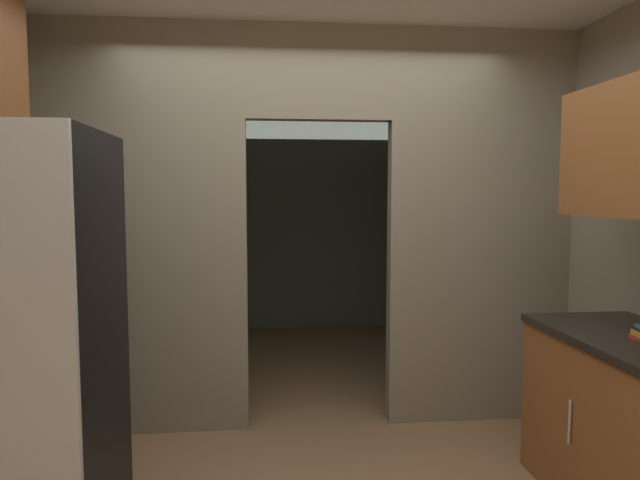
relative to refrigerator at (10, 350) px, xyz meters
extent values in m
cube|color=gray|center=(0.26, 1.30, 0.41)|extent=(1.39, 0.12, 2.66)
cube|color=gray|center=(2.54, 1.30, 0.41)|extent=(1.26, 0.12, 2.66)
cube|color=gray|center=(1.43, 1.30, 1.44)|extent=(0.95, 0.12, 0.61)
cube|color=gray|center=(1.36, 4.14, 0.41)|extent=(3.60, 0.10, 2.66)
cube|color=gray|center=(-0.39, 2.72, 0.41)|extent=(0.10, 2.84, 2.66)
cube|color=gray|center=(3.12, 2.72, 0.41)|extent=(0.10, 2.84, 2.66)
cube|color=black|center=(0.00, 0.02, 0.00)|extent=(0.79, 0.74, 1.83)
cylinder|color=#B7BABC|center=(2.53, 0.08, -0.45)|extent=(0.01, 0.01, 0.22)
camera|label=1|loc=(1.06, -2.45, 0.66)|focal=31.78mm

